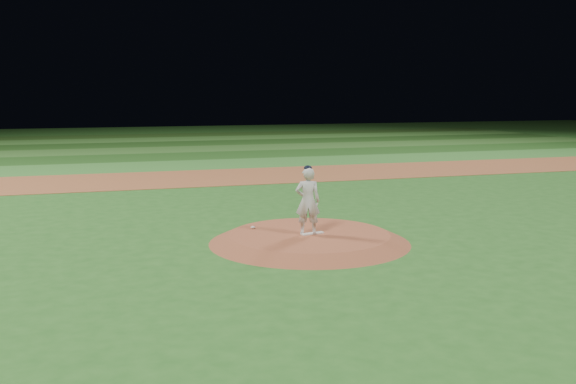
{
  "coord_description": "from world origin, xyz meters",
  "views": [
    {
      "loc": [
        -5.59,
        -16.21,
        4.1
      ],
      "look_at": [
        0.0,
        2.0,
        1.1
      ],
      "focal_mm": 40.0,
      "sensor_mm": 36.0,
      "label": 1
    }
  ],
  "objects_px": {
    "pitching_rubber": "(312,233)",
    "rosin_bag": "(253,227)",
    "pitchers_mound": "(309,238)",
    "pitcher_on_mound": "(308,201)"
  },
  "relations": [
    {
      "from": "pitching_rubber",
      "to": "pitcher_on_mound",
      "type": "bearing_deg",
      "value": 165.31
    },
    {
      "from": "pitcher_on_mound",
      "to": "pitchers_mound",
      "type": "bearing_deg",
      "value": 41.9
    },
    {
      "from": "pitching_rubber",
      "to": "pitcher_on_mound",
      "type": "distance_m",
      "value": 0.92
    },
    {
      "from": "pitchers_mound",
      "to": "pitching_rubber",
      "type": "bearing_deg",
      "value": -49.9
    },
    {
      "from": "pitchers_mound",
      "to": "pitcher_on_mound",
      "type": "distance_m",
      "value": 1.06
    },
    {
      "from": "pitching_rubber",
      "to": "rosin_bag",
      "type": "distance_m",
      "value": 1.8
    },
    {
      "from": "pitchers_mound",
      "to": "rosin_bag",
      "type": "height_order",
      "value": "rosin_bag"
    },
    {
      "from": "pitching_rubber",
      "to": "pitcher_on_mound",
      "type": "relative_size",
      "value": 0.35
    },
    {
      "from": "pitching_rubber",
      "to": "pitcher_on_mound",
      "type": "xyz_separation_m",
      "value": [
        -0.14,
        0.0,
        0.91
      ]
    },
    {
      "from": "pitching_rubber",
      "to": "rosin_bag",
      "type": "relative_size",
      "value": 4.95
    }
  ]
}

